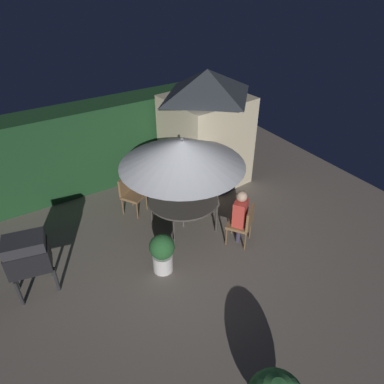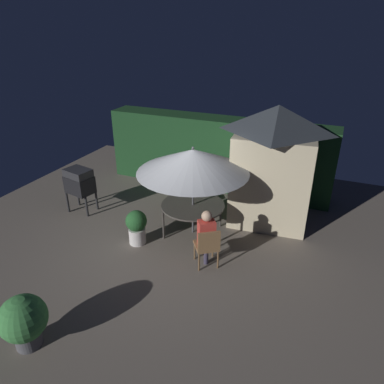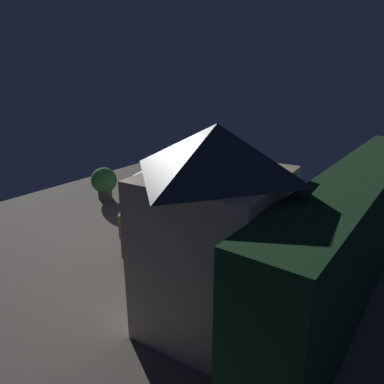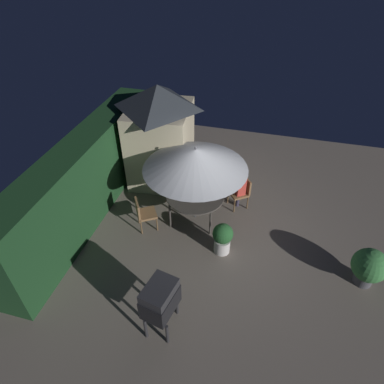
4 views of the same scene
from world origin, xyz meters
name	(u,v)px [view 2 (image 2 of 4)]	position (x,y,z in m)	size (l,w,h in m)	color
ground_plane	(165,244)	(0.00, 0.00, 0.00)	(11.00, 11.00, 0.00)	#6B6056
hedge_backdrop	(217,153)	(0.00, 3.50, 1.07)	(6.72, 0.85, 2.13)	#193D1E
garden_shed	(273,164)	(1.91, 2.15, 1.49)	(2.12, 1.95, 2.92)	#C6B793
patio_table	(193,206)	(0.39, 0.73, 0.71)	(1.49, 1.49, 0.76)	#47423D
patio_umbrella	(193,161)	(0.39, 0.73, 1.85)	(2.54, 2.54, 2.18)	#4C4C51
bbq_grill	(79,182)	(-2.76, 0.57, 0.85)	(0.79, 0.63, 1.20)	black
chair_near_shed	(207,245)	(1.18, -0.37, 0.52)	(0.64, 0.65, 0.90)	olive
chair_far_side	(185,189)	(-0.33, 1.88, 0.52)	(0.64, 0.64, 0.90)	olive
potted_plant_by_shed	(23,320)	(-0.70, -3.33, 0.52)	(0.74, 0.74, 0.92)	#4C4C51
potted_plant_by_grill	(137,226)	(-0.61, -0.19, 0.45)	(0.48, 0.48, 0.82)	silver
person_in_red	(207,232)	(1.13, -0.30, 0.78)	(0.42, 0.39, 1.26)	#CC3D33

